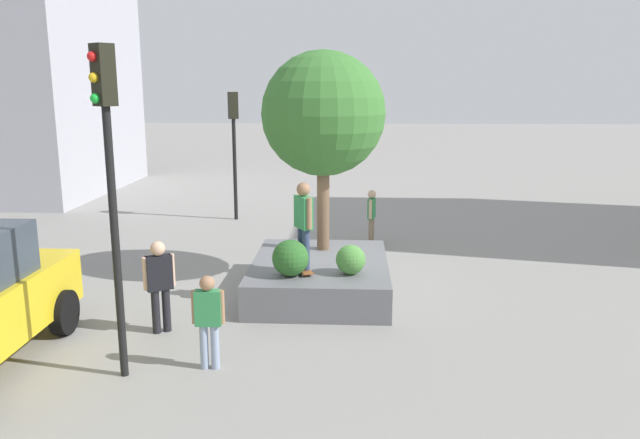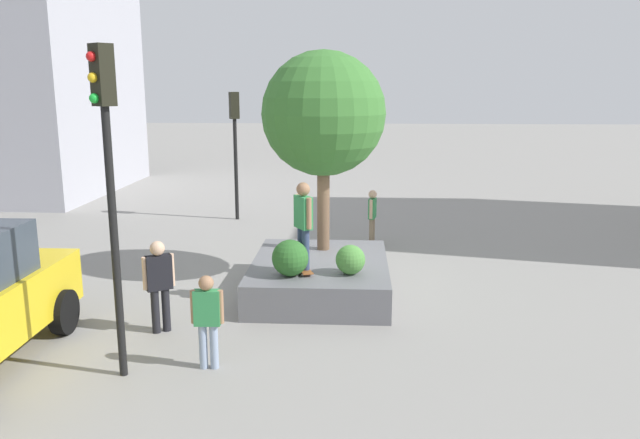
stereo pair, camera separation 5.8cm
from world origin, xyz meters
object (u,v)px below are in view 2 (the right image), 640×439
skateboard (304,269)px  skateboarder (303,219)px  plaza_tree (323,114)px  passerby_with_bag (372,213)px  planter_ledge (320,277)px  bystander_watching (207,315)px  pedestrian_crossing (159,280)px  traffic_light_median (108,159)px  traffic_light_corner (235,133)px

skateboard → skateboarder: bearing=0.0°
plaza_tree → passerby_with_bag: 4.59m
skateboard → skateboarder: size_ratio=0.47×
planter_ledge → bystander_watching: 4.09m
pedestrian_crossing → passerby_with_bag: bearing=-30.5°
traffic_light_median → pedestrian_crossing: size_ratio=2.92×
skateboard → pedestrian_crossing: (-1.53, 2.45, 0.22)m
plaza_tree → bystander_watching: 5.74m
planter_ledge → traffic_light_median: size_ratio=0.75×
planter_ledge → traffic_light_corner: traffic_light_corner is taller
traffic_light_corner → traffic_light_median: 11.40m
plaza_tree → traffic_light_median: plaza_tree is taller
planter_ledge → skateboard: 0.95m
plaza_tree → passerby_with_bag: (3.38, -1.20, -2.86)m
traffic_light_median → bystander_watching: (0.31, -1.27, -2.45)m
plaza_tree → traffic_light_median: (-5.05, 2.82, -0.41)m
skateboarder → passerby_with_bag: bearing=-16.2°
skateboard → pedestrian_crossing: bearing=122.0°
planter_ledge → traffic_light_median: (-4.07, 2.80, 2.98)m
skateboarder → bystander_watching: 3.32m
passerby_with_bag → bystander_watching: bearing=161.3°
planter_ledge → traffic_light_median: 5.77m
skateboarder → pedestrian_crossing: 3.00m
plaza_tree → skateboarder: size_ratio=2.54×
skateboarder → traffic_light_median: (-3.26, 2.51, 1.55)m
skateboarder → pedestrian_crossing: (-1.53, 2.45, -0.80)m
traffic_light_median → pedestrian_crossing: 2.92m
skateboarder → traffic_light_corner: (8.13, 2.89, 1.07)m
planter_ledge → plaza_tree: (0.97, -0.02, 3.39)m
bystander_watching → traffic_light_median: bearing=104.0°
traffic_light_median → traffic_light_corner: bearing=1.9°
pedestrian_crossing → skateboarder: bearing=-58.0°
skateboard → traffic_light_corner: (8.13, 2.89, 2.09)m
planter_ledge → plaza_tree: bearing=-1.2°
traffic_light_median → passerby_with_bag: (8.43, -4.02, -2.46)m
plaza_tree → traffic_light_corner: (6.34, 3.19, -0.89)m
planter_ledge → bystander_watching: bystander_watching is taller
traffic_light_corner → traffic_light_median: traffic_light_median is taller
skateboarder → passerby_with_bag: size_ratio=1.15×
pedestrian_crossing → bystander_watching: size_ratio=1.11×
skateboarder → bystander_watching: bearing=157.0°
traffic_light_corner → traffic_light_median: size_ratio=0.84×
bystander_watching → pedestrian_crossing: bearing=40.3°
planter_ledge → passerby_with_bag: (4.36, -1.22, 0.52)m
planter_ledge → passerby_with_bag: bearing=-15.6°
traffic_light_corner → bystander_watching: (-11.07, -1.64, -1.97)m
traffic_light_median → pedestrian_crossing: traffic_light_median is taller
planter_ledge → traffic_light_corner: 8.35m
skateboard → skateboarder: 1.02m
skateboarder → traffic_light_median: bearing=142.3°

